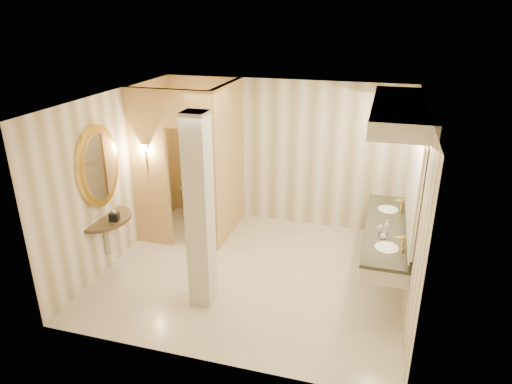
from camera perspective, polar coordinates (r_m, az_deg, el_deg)
floor at (r=7.25m, az=-0.46°, el=-10.01°), size 4.50×4.50×0.00m
ceiling at (r=6.25m, az=-0.53°, el=11.47°), size 4.50×4.50×0.00m
wall_back at (r=8.46m, az=3.34°, el=4.83°), size 4.50×0.02×2.70m
wall_front at (r=4.94m, az=-7.11°, el=-8.48°), size 4.50×0.02×2.70m
wall_left at (r=7.54m, az=-17.13°, el=1.69°), size 0.02×4.00×2.70m
wall_right at (r=6.42m, az=19.17°, el=-2.13°), size 0.02×4.00×2.70m
toilet_closet at (r=7.83m, az=-6.31°, el=3.58°), size 1.50×1.55×2.70m
wall_sconce at (r=7.61m, az=-13.67°, el=5.27°), size 0.14×0.14×0.42m
vanity at (r=6.68m, az=17.04°, el=1.64°), size 0.75×2.59×2.09m
console_shelf at (r=7.17m, az=-18.81°, el=0.35°), size 0.95×0.95×1.93m
pillar at (r=6.00m, az=-7.06°, el=-2.73°), size 0.31×0.31×2.70m
tissue_box at (r=7.17m, az=-17.29°, el=-2.94°), size 0.16×0.16×0.13m
toilet at (r=9.06m, az=-7.33°, el=-0.84°), size 0.40×0.70×0.71m
soap_bottle_a at (r=6.77m, az=15.23°, el=-4.28°), size 0.07×0.07×0.12m
soap_bottle_b at (r=6.57m, az=15.64°, el=-5.20°), size 0.11×0.11×0.11m
soap_bottle_c at (r=6.71m, az=15.99°, el=-4.19°), size 0.09×0.09×0.20m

